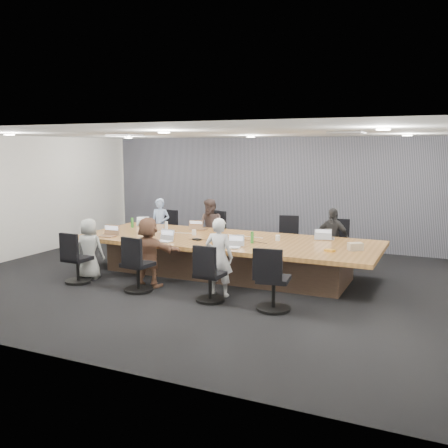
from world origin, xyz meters
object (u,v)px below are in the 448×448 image
at_px(laptop_5, 164,241).
at_px(person_3, 332,239).
at_px(chair_5, 138,269).
at_px(laptop_3, 326,238).
at_px(person_6, 219,257).
at_px(canvas_bag, 355,247).
at_px(chair_2, 284,243).
at_px(chair_3, 335,247).
at_px(laptop_6, 232,247).
at_px(chair_4, 78,263).
at_px(chair_6, 210,279).
at_px(person_4, 89,249).
at_px(bottle_green_left, 132,223).
at_px(snack_packet, 330,250).
at_px(conference_table, 226,255).
at_px(person_0, 160,225).
at_px(stapler, 235,244).
at_px(laptop_0, 148,225).
at_px(chair_0, 168,235).
at_px(bottle_clear, 166,227).
at_px(person_1, 211,228).
at_px(person_5, 149,252).
at_px(laptop_1, 200,229).
at_px(chair_1, 217,237).
at_px(chair_7, 274,284).
at_px(laptop_4, 107,236).
at_px(bottle_green_right, 252,237).
at_px(mug_brown, 107,229).

bearing_deg(laptop_5, person_3, 42.71).
distance_m(chair_5, laptop_3, 3.75).
bearing_deg(person_6, canvas_bag, -153.28).
height_order(chair_2, chair_3, chair_2).
bearing_deg(laptop_6, laptop_5, 169.75).
relative_size(chair_4, chair_6, 1.01).
bearing_deg(person_4, bottle_green_left, -95.44).
xyz_separation_m(laptop_5, snack_packet, (3.11, 0.43, 0.01)).
xyz_separation_m(conference_table, laptop_5, (-0.95, -0.80, 0.35)).
bearing_deg(person_0, stapler, -42.68).
bearing_deg(laptop_0, laptop_6, 137.59).
xyz_separation_m(chair_2, laptop_0, (-3.03, -0.90, 0.34)).
distance_m(chair_0, chair_4, 3.40).
distance_m(laptop_5, bottle_clear, 1.14).
height_order(chair_2, laptop_6, chair_2).
relative_size(chair_0, person_1, 0.55).
distance_m(chair_2, bottle_clear, 2.67).
height_order(person_4, person_5, person_5).
bearing_deg(laptop_1, person_5, 84.22).
distance_m(chair_1, bottle_clear, 1.65).
distance_m(chair_2, laptop_0, 3.18).
bearing_deg(person_5, canvas_bag, -162.67).
bearing_deg(laptop_3, chair_7, 76.15).
distance_m(chair_1, laptop_6, 2.92).
bearing_deg(laptop_4, chair_6, -21.64).
bearing_deg(chair_4, person_1, 68.64).
distance_m(chair_2, person_6, 3.07).
xyz_separation_m(chair_2, person_1, (-1.66, -0.35, 0.27)).
relative_size(person_1, bottle_green_right, 6.14).
bearing_deg(chair_7, chair_0, 131.57).
height_order(laptop_4, stapler, stapler).
bearing_deg(canvas_bag, chair_5, -155.23).
bearing_deg(chair_2, laptop_6, 72.61).
xyz_separation_m(person_1, stapler, (1.43, -1.93, 0.09)).
xyz_separation_m(laptop_5, mug_brown, (-1.70, 0.46, 0.05)).
height_order(chair_1, person_4, person_4).
relative_size(chair_4, person_0, 0.58).
bearing_deg(person_5, bottle_green_right, -147.19).
distance_m(chair_4, chair_6, 2.79).
xyz_separation_m(mug_brown, snack_packet, (4.81, -0.03, -0.04)).
relative_size(chair_4, canvas_bag, 3.07).
relative_size(chair_5, bottle_green_left, 3.67).
bearing_deg(person_0, laptop_1, -30.04).
bearing_deg(person_6, bottle_clear, -42.67).
xyz_separation_m(chair_2, canvas_bag, (1.89, -1.79, 0.40)).
height_order(chair_2, canvas_bag, canvas_bag).
bearing_deg(conference_table, chair_0, 144.32).
xyz_separation_m(person_0, person_4, (0.05, -2.70, -0.07)).
xyz_separation_m(chair_5, person_3, (2.77, 3.05, 0.24)).
relative_size(chair_3, laptop_1, 2.52).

